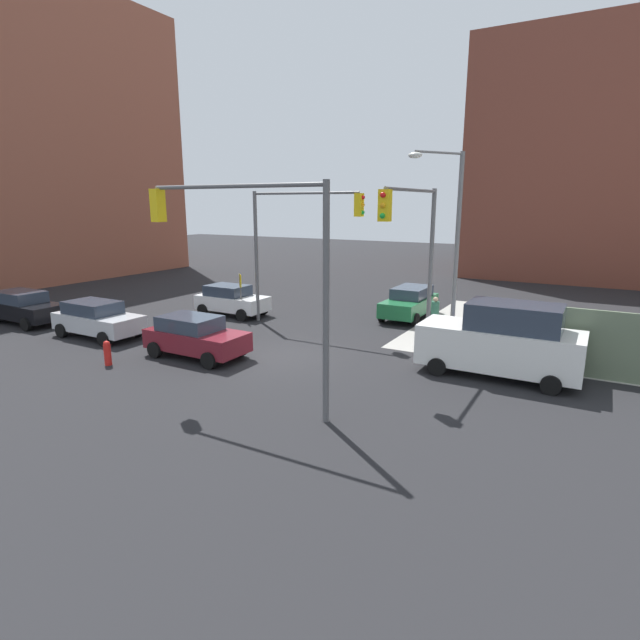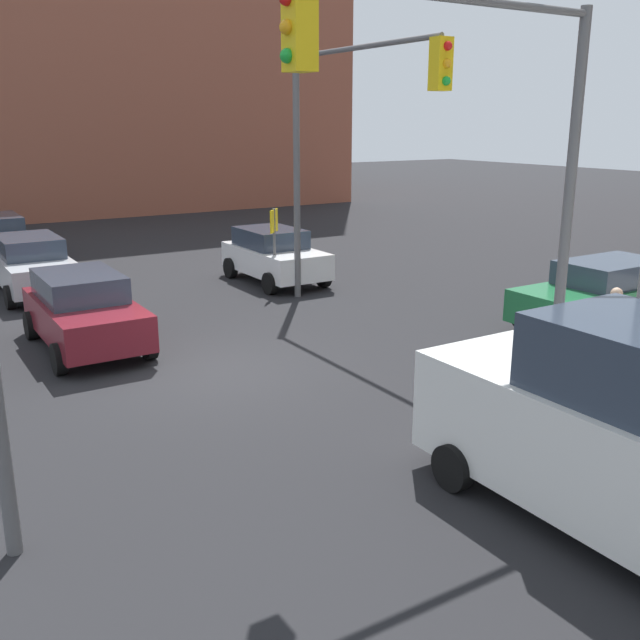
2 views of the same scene
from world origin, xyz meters
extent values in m
plane|color=black|center=(0.00, 0.00, 0.00)|extent=(120.00, 120.00, 0.00)
cube|color=#9E9B93|center=(9.00, 9.00, 0.01)|extent=(12.00, 12.00, 0.01)
cylinder|color=#59595B|center=(-4.50, 4.50, 3.25)|extent=(0.18, 0.18, 6.50)
cylinder|color=#59595B|center=(-1.67, 4.50, 6.38)|extent=(5.66, 0.12, 0.12)
cube|color=yellow|center=(1.16, 4.50, 5.85)|extent=(0.32, 0.36, 1.00)
sphere|color=red|center=(1.34, 4.50, 6.17)|extent=(0.18, 0.18, 0.18)
sphere|color=orange|center=(1.34, 4.50, 5.85)|extent=(0.18, 0.18, 0.18)
sphere|color=green|center=(1.34, 4.50, 5.53)|extent=(0.18, 0.18, 0.18)
cylinder|color=#59595B|center=(4.50, -4.50, 3.25)|extent=(0.18, 0.18, 6.50)
cylinder|color=#59595B|center=(1.52, -4.50, 6.38)|extent=(5.96, 0.12, 0.12)
cube|color=yellow|center=(-1.46, -4.50, 5.85)|extent=(0.32, 0.36, 1.00)
sphere|color=red|center=(-1.64, -4.50, 6.17)|extent=(0.18, 0.18, 0.18)
sphere|color=orange|center=(-1.64, -4.50, 5.85)|extent=(0.18, 0.18, 0.18)
sphere|color=green|center=(-1.64, -4.50, 5.53)|extent=(0.18, 0.18, 0.18)
cylinder|color=#59595B|center=(4.50, 4.50, 3.25)|extent=(0.18, 0.18, 6.50)
cylinder|color=#59595B|center=(4.50, 1.92, 6.38)|extent=(0.12, 5.16, 0.12)
cube|color=yellow|center=(4.50, -0.66, 5.85)|extent=(0.36, 0.32, 1.00)
sphere|color=red|center=(4.50, -0.84, 6.17)|extent=(0.18, 0.18, 0.18)
sphere|color=orange|center=(4.50, -0.84, 5.85)|extent=(0.18, 0.18, 0.18)
sphere|color=green|center=(4.50, -0.84, 5.53)|extent=(0.18, 0.18, 0.18)
cylinder|color=slate|center=(5.20, 5.80, 4.00)|extent=(0.20, 0.20, 8.00)
cylinder|color=slate|center=(4.53, 4.80, 7.90)|extent=(1.42, 2.05, 0.10)
ellipsoid|color=silver|center=(3.87, 3.81, 7.75)|extent=(0.56, 0.36, 0.24)
cylinder|color=#4C4C4C|center=(-5.40, 4.26, 1.20)|extent=(0.08, 0.08, 2.40)
cube|color=yellow|center=(-5.40, 4.26, 2.05)|extent=(0.48, 0.48, 0.64)
cube|color=navy|center=(6.20, 5.00, 0.57)|extent=(0.56, 0.64, 1.15)
cylinder|color=navy|center=(6.20, 5.00, 1.15)|extent=(0.56, 0.64, 0.56)
cylinder|color=red|center=(-5.00, -4.20, 0.40)|extent=(0.26, 0.26, 0.80)
sphere|color=red|center=(-5.00, -4.20, 0.82)|extent=(0.24, 0.24, 0.24)
cube|color=white|center=(-6.45, 4.85, 0.70)|extent=(3.90, 1.80, 0.75)
cube|color=#2D3847|center=(-6.76, 4.85, 1.35)|extent=(2.18, 1.58, 0.55)
cylinder|color=black|center=(-5.12, 5.75, 0.32)|extent=(0.64, 0.22, 0.64)
cylinder|color=black|center=(-5.12, 3.95, 0.32)|extent=(0.64, 0.22, 0.64)
cylinder|color=black|center=(-7.77, 5.75, 0.32)|extent=(0.64, 0.22, 0.64)
cylinder|color=black|center=(-7.77, 3.95, 0.32)|extent=(0.64, 0.22, 0.64)
cylinder|color=black|center=(-17.61, -1.02, 0.32)|extent=(0.64, 0.22, 0.64)
cube|color=#1E6638|center=(2.08, 8.91, 0.70)|extent=(1.80, 4.45, 0.75)
cube|color=#2D3847|center=(2.08, 9.27, 1.35)|extent=(1.58, 2.49, 0.55)
cylinder|color=black|center=(2.98, 7.40, 0.32)|extent=(0.22, 0.64, 0.64)
cylinder|color=black|center=(1.18, 7.40, 0.32)|extent=(0.22, 0.64, 0.64)
cylinder|color=black|center=(2.98, 10.43, 0.32)|extent=(0.22, 0.64, 0.64)
cylinder|color=black|center=(1.18, 10.43, 0.32)|extent=(0.22, 0.64, 0.64)
cube|color=maroon|center=(-2.79, -1.78, 0.70)|extent=(4.10, 1.80, 0.75)
cube|color=#2D3847|center=(-3.12, -1.78, 1.35)|extent=(2.29, 1.58, 0.55)
cylinder|color=black|center=(-1.39, -0.88, 0.32)|extent=(0.64, 0.22, 0.64)
cylinder|color=black|center=(-1.39, -2.68, 0.32)|extent=(0.64, 0.22, 0.64)
cylinder|color=black|center=(-4.18, -0.88, 0.32)|extent=(0.64, 0.22, 0.64)
cylinder|color=black|center=(-4.18, -2.68, 0.32)|extent=(0.64, 0.22, 0.64)
cube|color=black|center=(-14.28, -1.81, 0.70)|extent=(4.43, 1.80, 0.75)
cube|color=#2D3847|center=(-14.64, -1.81, 1.35)|extent=(2.48, 1.58, 0.55)
cylinder|color=black|center=(-12.78, -0.91, 0.32)|extent=(0.64, 0.22, 0.64)
cylinder|color=black|center=(-12.78, -2.71, 0.32)|extent=(0.64, 0.22, 0.64)
cylinder|color=black|center=(-15.79, -0.91, 0.32)|extent=(0.64, 0.22, 0.64)
cube|color=#B7BABF|center=(-8.75, -1.72, 0.70)|extent=(4.27, 1.80, 0.75)
cube|color=#2D3847|center=(-9.09, -1.72, 1.35)|extent=(2.39, 1.58, 0.55)
cylinder|color=black|center=(-7.30, -0.82, 0.32)|extent=(0.64, 0.22, 0.64)
cylinder|color=black|center=(-7.30, -2.62, 0.32)|extent=(0.64, 0.22, 0.64)
cylinder|color=black|center=(-10.20, -0.82, 0.32)|extent=(0.64, 0.22, 0.64)
cylinder|color=black|center=(-10.20, -2.62, 0.32)|extent=(0.64, 0.22, 0.64)
cube|color=white|center=(7.89, 1.80, 1.02)|extent=(5.40, 2.10, 1.40)
cube|color=#2D3847|center=(8.32, 1.80, 2.17)|extent=(3.02, 1.85, 0.90)
cylinder|color=black|center=(6.05, 0.75, 0.32)|extent=(0.64, 0.22, 0.64)
cylinder|color=black|center=(6.05, 2.85, 0.32)|extent=(0.64, 0.22, 0.64)
cylinder|color=black|center=(9.73, 0.75, 0.32)|extent=(0.64, 0.22, 0.64)
cylinder|color=black|center=(9.73, 2.85, 0.32)|extent=(0.64, 0.22, 0.64)
cylinder|color=#9E937A|center=(6.80, 7.40, 1.20)|extent=(0.36, 0.36, 0.68)
sphere|color=tan|center=(6.80, 7.40, 1.65)|extent=(0.23, 0.23, 0.23)
cylinder|color=#1E1E2D|center=(6.80, 7.40, 0.43)|extent=(0.28, 0.28, 0.86)
cylinder|color=#2D664C|center=(4.20, 6.50, 1.16)|extent=(0.36, 0.36, 0.66)
sphere|color=tan|center=(4.20, 6.50, 1.60)|extent=(0.23, 0.23, 0.23)
cylinder|color=#1E1E2D|center=(4.20, 6.50, 0.42)|extent=(0.28, 0.28, 0.83)
camera|label=1|loc=(10.74, -15.77, 5.90)|focal=28.00mm
camera|label=2|loc=(12.43, -5.32, 4.77)|focal=40.00mm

